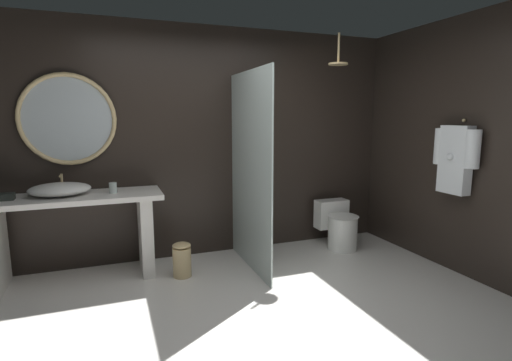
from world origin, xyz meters
name	(u,v)px	position (x,y,z in m)	size (l,w,h in m)	color
ground_plane	(264,331)	(0.00, 0.00, 0.00)	(5.76, 5.76, 0.00)	silver
back_wall_panel	(203,143)	(0.00, 1.90, 1.30)	(4.80, 0.10, 2.60)	black
side_wall_right	(438,145)	(2.35, 0.76, 1.30)	(0.10, 2.47, 2.60)	black
vanity_counter	(74,226)	(-1.39, 1.53, 0.55)	(1.68, 0.59, 0.85)	silver
vessel_sink	(60,189)	(-1.48, 1.57, 0.92)	(0.56, 0.46, 0.18)	white
tumbler_cup	(113,188)	(-1.01, 1.53, 0.91)	(0.07, 0.07, 0.10)	silver
tissue_box	(7,197)	(-1.92, 1.52, 0.89)	(0.12, 0.11, 0.06)	#282D28
round_wall_mirror	(68,119)	(-1.39, 1.81, 1.58)	(0.92, 0.05, 0.92)	#D6B77F
shower_glass_panel	(250,172)	(0.34, 1.25, 1.03)	(0.02, 1.19, 2.06)	silver
rain_shower_head	(338,61)	(1.39, 1.30, 2.20)	(0.21, 0.21, 0.34)	#D6B77F
hanging_bathrobe	(456,156)	(2.21, 0.39, 1.22)	(0.20, 0.51, 0.75)	#D6B77F
toilet	(339,226)	(1.58, 1.46, 0.27)	(0.41, 0.56, 0.56)	white
waste_bin	(182,259)	(-0.40, 1.25, 0.18)	(0.19, 0.19, 0.35)	#D6B77F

